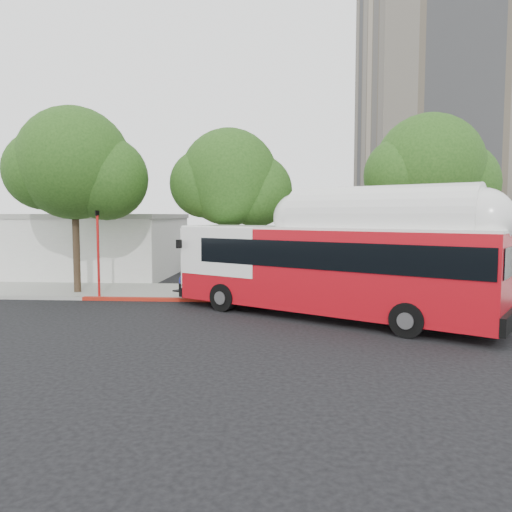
{
  "coord_description": "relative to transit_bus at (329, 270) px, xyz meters",
  "views": [
    {
      "loc": [
        2.3,
        -19.72,
        4.18
      ],
      "look_at": [
        0.61,
        3.0,
        2.31
      ],
      "focal_mm": 35.0,
      "sensor_mm": 36.0,
      "label": 1
    }
  ],
  "objects": [
    {
      "name": "apartment_tower",
      "position": [
        14.25,
        27.59,
        15.64
      ],
      "size": [
        18.0,
        18.0,
        37.0
      ],
      "color": "gray",
      "rests_on": "ground"
    },
    {
      "name": "ground",
      "position": [
        -3.75,
        -0.41,
        -1.98
      ],
      "size": [
        120.0,
        120.0,
        0.0
      ],
      "primitive_type": "plane",
      "color": "black",
      "rests_on": "ground"
    },
    {
      "name": "street_tree_right",
      "position": [
        5.68,
        5.45,
        4.27
      ],
      "size": [
        6.21,
        5.4,
        9.18
      ],
      "color": "#2D2116",
      "rests_on": "ground"
    },
    {
      "name": "street_tree_mid",
      "position": [
        -4.35,
        5.65,
        3.92
      ],
      "size": [
        5.75,
        5.0,
        8.62
      ],
      "color": "#2D2116",
      "rests_on": "ground"
    },
    {
      "name": "red_curb_segment",
      "position": [
        -6.75,
        3.49,
        -1.9
      ],
      "size": [
        10.0,
        0.32,
        0.16
      ],
      "primitive_type": "cube",
      "color": "#A01F11",
      "rests_on": "ground"
    },
    {
      "name": "transit_bus",
      "position": [
        0.0,
        0.0,
        0.0
      ],
      "size": [
        13.56,
        9.48,
        4.24
      ],
      "rotation": [
        0.0,
        0.0,
        -0.54
      ],
      "color": "#B00C15",
      "rests_on": "ground"
    },
    {
      "name": "low_commercial_bldg",
      "position": [
        -17.75,
        13.59,
        0.17
      ],
      "size": [
        16.2,
        10.2,
        4.25
      ],
      "color": "silver",
      "rests_on": "ground"
    },
    {
      "name": "curb_strip",
      "position": [
        -3.75,
        3.49,
        -1.91
      ],
      "size": [
        60.0,
        0.3,
        0.15
      ],
      "primitive_type": "cube",
      "color": "gray",
      "rests_on": "ground"
    },
    {
      "name": "signal_pole",
      "position": [
        -11.06,
        3.77,
        0.28
      ],
      "size": [
        0.13,
        0.42,
        4.4
      ],
      "color": "red",
      "rests_on": "ground"
    },
    {
      "name": "street_tree_left",
      "position": [
        -12.28,
        5.15,
        4.62
      ],
      "size": [
        6.67,
        5.8,
        9.74
      ],
      "color": "#2D2116",
      "rests_on": "ground"
    },
    {
      "name": "sidewalk",
      "position": [
        -3.75,
        6.09,
        -1.91
      ],
      "size": [
        60.0,
        5.0,
        0.15
      ],
      "primitive_type": "cube",
      "color": "gray",
      "rests_on": "ground"
    }
  ]
}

